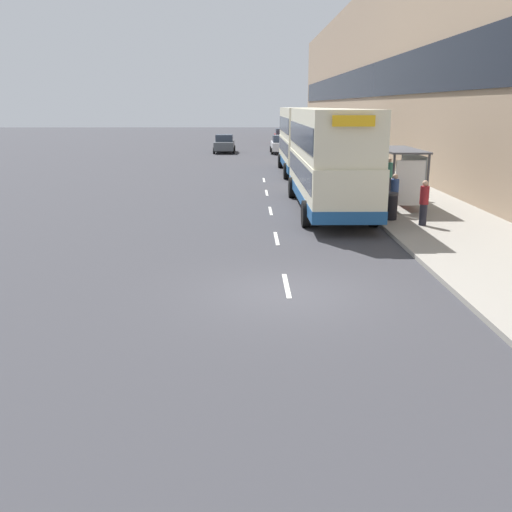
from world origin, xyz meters
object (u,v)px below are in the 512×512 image
at_px(double_decker_bus_near, 329,158).
at_px(pedestrian_3, 389,176).
at_px(car_2, 281,144).
at_px(litter_bin, 391,206).
at_px(pedestrian_2, 394,194).
at_px(pedestrian_1, 366,179).
at_px(car_0, 224,144).
at_px(double_decker_bus_ahead, 302,139).
at_px(bus_shelter, 404,167).
at_px(pedestrian_4, 415,182).
at_px(car_1, 282,136).
at_px(pedestrian_at_shelter, 424,203).

relative_size(double_decker_bus_near, pedestrian_3, 6.04).
bearing_deg(car_2, litter_bin, -85.98).
bearing_deg(pedestrian_2, pedestrian_1, 92.38).
distance_m(car_0, pedestrian_3, 29.77).
distance_m(double_decker_bus_near, double_decker_bus_ahead, 14.24).
distance_m(bus_shelter, car_2, 30.99).
relative_size(pedestrian_4, litter_bin, 1.57).
bearing_deg(double_decker_bus_near, pedestrian_3, 46.02).
relative_size(pedestrian_1, pedestrian_2, 1.06).
height_order(double_decker_bus_ahead, pedestrian_1, double_decker_bus_ahead).
bearing_deg(pedestrian_1, pedestrian_3, 31.52).
xyz_separation_m(bus_shelter, pedestrian_3, (0.19, 3.44, -0.81)).
distance_m(double_decker_bus_ahead, pedestrian_4, 12.85).
bearing_deg(bus_shelter, car_0, 105.90).
bearing_deg(car_1, double_decker_bus_ahead, -90.93).
bearing_deg(double_decker_bus_near, litter_bin, -52.41).
height_order(car_2, pedestrian_4, pedestrian_4).
height_order(bus_shelter, pedestrian_at_shelter, bus_shelter).
bearing_deg(pedestrian_1, double_decker_bus_near, -128.12).
xyz_separation_m(double_decker_bus_near, pedestrian_at_shelter, (3.01, -3.84, -1.29)).
bearing_deg(litter_bin, car_1, 91.63).
xyz_separation_m(double_decker_bus_near, litter_bin, (2.08, -2.70, -1.62)).
distance_m(bus_shelter, car_0, 33.03).
relative_size(double_decker_bus_near, car_0, 2.42).
xyz_separation_m(pedestrian_4, litter_bin, (-2.30, -4.85, -0.31)).
height_order(car_1, pedestrian_1, pedestrian_1).
height_order(pedestrian_3, litter_bin, pedestrian_3).
distance_m(car_2, pedestrian_2, 32.84).
bearing_deg(car_2, double_decker_bus_ahead, -88.37).
relative_size(pedestrian_2, litter_bin, 1.59).
distance_m(car_0, litter_bin, 35.48).
bearing_deg(car_0, pedestrian_4, 108.78).
bearing_deg(pedestrian_1, bus_shelter, -68.22).
bearing_deg(pedestrian_at_shelter, double_decker_bus_ahead, 98.86).
bearing_deg(pedestrian_at_shelter, pedestrian_1, 96.65).
bearing_deg(litter_bin, double_decker_bus_ahead, 96.35).
relative_size(double_decker_bus_ahead, car_2, 2.30).
bearing_deg(car_2, pedestrian_at_shelter, -84.59).
bearing_deg(car_0, pedestrian_2, 103.62).
distance_m(car_2, pedestrian_3, 27.58).
relative_size(car_0, pedestrian_1, 2.57).
bearing_deg(bus_shelter, litter_bin, -113.14).
xyz_separation_m(bus_shelter, pedestrian_4, (1.08, 1.99, -0.90)).
bearing_deg(car_0, double_decker_bus_ahead, 108.56).
bearing_deg(pedestrian_2, car_2, 94.73).
relative_size(double_decker_bus_ahead, pedestrian_2, 6.17).
relative_size(car_2, pedestrian_3, 2.45).
relative_size(double_decker_bus_ahead, car_1, 2.51).
xyz_separation_m(pedestrian_at_shelter, pedestrian_4, (1.37, 5.99, -0.01)).
distance_m(double_decker_bus_near, pedestrian_4, 5.05).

